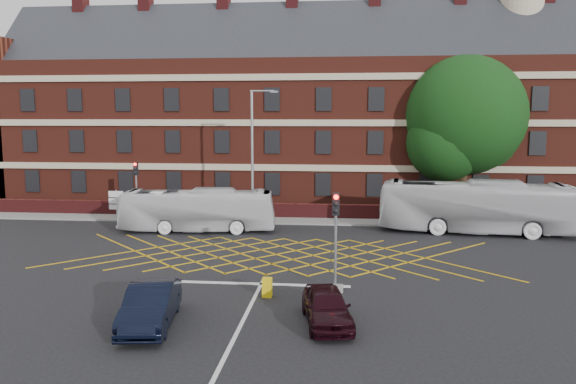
# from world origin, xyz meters

# --- Properties ---
(ground) EXTENTS (120.00, 120.00, 0.00)m
(ground) POSITION_xyz_m (0.00, 0.00, 0.00)
(ground) COLOR black
(ground) RESTS_ON ground
(victorian_building) EXTENTS (51.00, 12.17, 20.40)m
(victorian_building) POSITION_xyz_m (0.25, 22.00, 7.84)
(victorian_building) COLOR #5A2017
(victorian_building) RESTS_ON ground
(boundary_wall) EXTENTS (56.00, 0.50, 1.10)m
(boundary_wall) POSITION_xyz_m (0.00, 13.00, 0.55)
(boundary_wall) COLOR #4F1516
(boundary_wall) RESTS_ON ground
(far_pavement) EXTENTS (60.00, 3.00, 0.12)m
(far_pavement) POSITION_xyz_m (0.00, 12.00, 0.06)
(far_pavement) COLOR slate
(far_pavement) RESTS_ON ground
(box_junction_hatching) EXTENTS (8.22, 8.22, 0.02)m
(box_junction_hatching) POSITION_xyz_m (0.00, 2.00, 0.01)
(box_junction_hatching) COLOR #CC990C
(box_junction_hatching) RESTS_ON ground
(stop_line) EXTENTS (8.00, 0.30, 0.02)m
(stop_line) POSITION_xyz_m (0.00, -3.50, 0.01)
(stop_line) COLOR silver
(stop_line) RESTS_ON ground
(centre_line) EXTENTS (0.15, 14.00, 0.02)m
(centre_line) POSITION_xyz_m (0.00, -10.00, 0.01)
(centre_line) COLOR silver
(centre_line) RESTS_ON ground
(bus_left) EXTENTS (10.26, 3.24, 2.81)m
(bus_left) POSITION_xyz_m (-5.89, 7.72, 1.41)
(bus_left) COLOR silver
(bus_left) RESTS_ON ground
(bus_right) EXTENTS (12.56, 4.36, 3.43)m
(bus_right) POSITION_xyz_m (12.11, 8.97, 1.71)
(bus_right) COLOR silver
(bus_right) RESTS_ON ground
(car_navy) EXTENTS (2.22, 4.73, 1.50)m
(car_navy) POSITION_xyz_m (-3.23, -8.87, 0.75)
(car_navy) COLOR black
(car_navy) RESTS_ON ground
(car_maroon) EXTENTS (2.26, 4.14, 1.34)m
(car_maroon) POSITION_xyz_m (3.09, -8.12, 0.67)
(car_maroon) COLOR black
(car_maroon) RESTS_ON ground
(deciduous_tree) EXTENTS (9.07, 9.07, 12.10)m
(deciduous_tree) POSITION_xyz_m (12.65, 16.30, 6.94)
(deciduous_tree) COLOR black
(deciduous_tree) RESTS_ON ground
(traffic_light_near) EXTENTS (0.70, 0.70, 4.27)m
(traffic_light_near) POSITION_xyz_m (3.32, -4.11, 1.76)
(traffic_light_near) COLOR slate
(traffic_light_near) RESTS_ON ground
(traffic_light_far) EXTENTS (0.70, 0.70, 4.27)m
(traffic_light_far) POSITION_xyz_m (-11.14, 10.75, 1.76)
(traffic_light_far) COLOR slate
(traffic_light_far) RESTS_ON ground
(street_lamp) EXTENTS (2.25, 1.00, 9.22)m
(street_lamp) POSITION_xyz_m (-2.46, 9.49, 3.19)
(street_lamp) COLOR slate
(street_lamp) RESTS_ON ground
(direction_signs) EXTENTS (1.10, 0.16, 2.20)m
(direction_signs) POSITION_xyz_m (-12.84, 11.11, 1.38)
(direction_signs) COLOR gray
(direction_signs) RESTS_ON ground
(utility_cabinet) EXTENTS (0.40, 0.37, 0.80)m
(utility_cabinet) POSITION_xyz_m (0.51, -5.23, 0.40)
(utility_cabinet) COLOR yellow
(utility_cabinet) RESTS_ON ground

